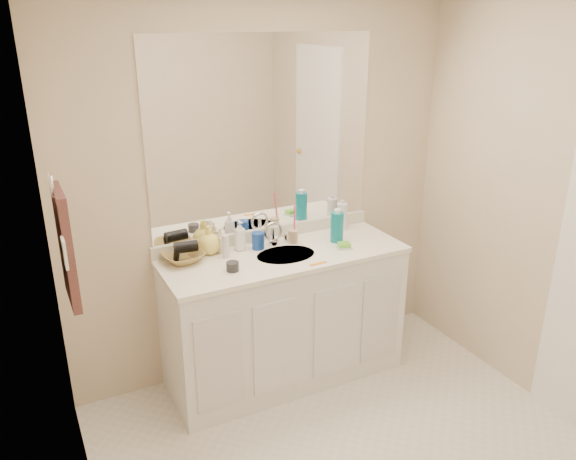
{
  "coord_description": "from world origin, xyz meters",
  "views": [
    {
      "loc": [
        -1.42,
        -1.81,
        2.24
      ],
      "look_at": [
        0.0,
        0.97,
        1.05
      ],
      "focal_mm": 35.0,
      "sensor_mm": 36.0,
      "label": 1
    }
  ],
  "objects": [
    {
      "name": "soap_bottle_cream",
      "position": [
        -0.34,
        1.23,
        0.96
      ],
      "size": [
        0.09,
        0.09,
        0.15
      ],
      "primitive_type": "imported",
      "rotation": [
        0.0,
        0.0,
        0.4
      ],
      "color": "beige",
      "rests_on": "countertop"
    },
    {
      "name": "countertop",
      "position": [
        0.0,
        1.02,
        0.86
      ],
      "size": [
        1.52,
        0.57,
        0.03
      ],
      "primitive_type": "cube",
      "color": "white",
      "rests_on": "vanity_cabinet"
    },
    {
      "name": "green_soap",
      "position": [
        0.37,
        0.93,
        0.9
      ],
      "size": [
        0.09,
        0.07,
        0.03
      ],
      "primitive_type": "cube",
      "rotation": [
        0.0,
        0.0,
        -0.29
      ],
      "color": "#6ACE32",
      "rests_on": "soap_dish"
    },
    {
      "name": "orange_comb",
      "position": [
        0.11,
        0.79,
        0.88
      ],
      "size": [
        0.11,
        0.03,
        0.0
      ],
      "primitive_type": "cube",
      "rotation": [
        0.0,
        0.0,
        0.04
      ],
      "color": "orange",
      "rests_on": "countertop"
    },
    {
      "name": "dark_jar",
      "position": [
        -0.38,
        0.93,
        0.91
      ],
      "size": [
        0.09,
        0.09,
        0.05
      ],
      "primitive_type": "cylinder",
      "rotation": [
        0.0,
        0.0,
        -0.22
      ],
      "color": "#242529",
      "rests_on": "countertop"
    },
    {
      "name": "soap_dish",
      "position": [
        0.37,
        0.93,
        0.89
      ],
      "size": [
        0.11,
        0.1,
        0.01
      ],
      "primitive_type": "cube",
      "rotation": [
        0.0,
        0.0,
        -0.33
      ],
      "color": "silver",
      "rests_on": "countertop"
    },
    {
      "name": "wall_left",
      "position": [
        -1.3,
        0.0,
        1.2
      ],
      "size": [
        0.02,
        2.6,
        2.4
      ],
      "primitive_type": "cube",
      "color": "beige",
      "rests_on": "floor"
    },
    {
      "name": "backsplash",
      "position": [
        0.0,
        1.29,
        0.92
      ],
      "size": [
        1.52,
        0.03,
        0.08
      ],
      "primitive_type": "cube",
      "color": "silver",
      "rests_on": "countertop"
    },
    {
      "name": "mirror",
      "position": [
        0.0,
        1.29,
        1.56
      ],
      "size": [
        1.48,
        0.01,
        1.2
      ],
      "primitive_type": "cube",
      "color": "white",
      "rests_on": "wall_back"
    },
    {
      "name": "wall_back",
      "position": [
        0.0,
        1.3,
        1.2
      ],
      "size": [
        2.6,
        0.02,
        2.4
      ],
      "primitive_type": "cube",
      "color": "beige",
      "rests_on": "floor"
    },
    {
      "name": "towel_ring",
      "position": [
        -1.27,
        0.77,
        1.55
      ],
      "size": [
        0.01,
        0.11,
        0.11
      ],
      "primitive_type": "torus",
      "rotation": [
        0.0,
        1.57,
        0.0
      ],
      "color": "silver",
      "rests_on": "wall_left"
    },
    {
      "name": "vanity_cabinet",
      "position": [
        0.0,
        1.02,
        0.42
      ],
      "size": [
        1.5,
        0.55,
        0.85
      ],
      "primitive_type": "cube",
      "color": "white",
      "rests_on": "floor"
    },
    {
      "name": "hair_dryer",
      "position": [
        -0.57,
        1.19,
        0.97
      ],
      "size": [
        0.14,
        0.08,
        0.07
      ],
      "primitive_type": "cylinder",
      "rotation": [
        0.0,
        1.57,
        -0.1
      ],
      "color": "black",
      "rests_on": "wicker_basket"
    },
    {
      "name": "soap_bottle_yellow",
      "position": [
        -0.41,
        1.24,
        0.97
      ],
      "size": [
        0.18,
        0.18,
        0.18
      ],
      "primitive_type": "imported",
      "rotation": [
        0.0,
        0.0,
        -0.41
      ],
      "color": "#FAE761",
      "rests_on": "countertop"
    },
    {
      "name": "switch_plate",
      "position": [
        -1.27,
        0.57,
        1.3
      ],
      "size": [
        0.01,
        0.08,
        0.13
      ],
      "primitive_type": "cube",
      "color": "white",
      "rests_on": "wall_left"
    },
    {
      "name": "toothbrush",
      "position": [
        0.14,
        1.15,
        1.03
      ],
      "size": [
        0.03,
        0.04,
        0.22
      ],
      "primitive_type": "cylinder",
      "rotation": [
        0.14,
        0.0,
        -0.42
      ],
      "color": "#FF4374",
      "rests_on": "tan_cup"
    },
    {
      "name": "hand_towel",
      "position": [
        -1.25,
        0.77,
        1.25
      ],
      "size": [
        0.04,
        0.32,
        0.55
      ],
      "primitive_type": "cube",
      "color": "#3F2321",
      "rests_on": "towel_ring"
    },
    {
      "name": "wicker_basket",
      "position": [
        -0.59,
        1.19,
        0.91
      ],
      "size": [
        0.28,
        0.28,
        0.06
      ],
      "primitive_type": "imported",
      "rotation": [
        0.0,
        0.0,
        0.18
      ],
      "color": "olive",
      "rests_on": "countertop"
    },
    {
      "name": "faucet",
      "position": [
        0.0,
        1.18,
        0.94
      ],
      "size": [
        0.02,
        0.02,
        0.11
      ],
      "primitive_type": "cylinder",
      "color": "silver",
      "rests_on": "countertop"
    },
    {
      "name": "mouthwash_bottle",
      "position": [
        0.39,
        1.05,
        0.98
      ],
      "size": [
        0.09,
        0.09,
        0.2
      ],
      "primitive_type": "cylinder",
      "rotation": [
        0.0,
        0.0,
        -0.13
      ],
      "color": "#0B7484",
      "rests_on": "countertop"
    },
    {
      "name": "sink_basin",
      "position": [
        0.0,
        1.0,
        0.87
      ],
      "size": [
        0.37,
        0.37,
        0.02
      ],
      "primitive_type": "cylinder",
      "color": "beige",
      "rests_on": "countertop"
    },
    {
      "name": "tan_cup",
      "position": [
        0.13,
        1.15,
        0.92
      ],
      "size": [
        0.08,
        0.08,
        0.09
      ],
      "primitive_type": "cylinder",
      "rotation": [
        0.0,
        0.0,
        0.26
      ],
      "color": "tan",
      "rests_on": "countertop"
    },
    {
      "name": "blue_mug",
      "position": [
        -0.11,
        1.17,
        0.93
      ],
      "size": [
        0.1,
        0.1,
        0.11
      ],
      "primitive_type": "cylinder",
      "rotation": [
        0.0,
        0.0,
        -0.36
      ],
      "color": "#163F9D",
      "rests_on": "countertop"
    },
    {
      "name": "extra_white_bottle",
      "position": [
        -0.34,
        1.13,
        0.95
      ],
      "size": [
        0.04,
        0.04,
        0.14
      ],
      "primitive_type": "cylinder",
      "rotation": [
        0.0,
        0.0,
        -0.01
      ],
      "color": "silver",
      "rests_on": "countertop"
    },
    {
      "name": "soap_bottle_white",
      "position": [
        -0.22,
        1.2,
        0.97
      ],
      "size": [
        0.08,
        0.08,
        0.19
      ],
      "primitive_type": "imported",
      "rotation": [
        0.0,
        0.0,
        0.07
      ],
      "color": "white",
      "rests_on": "countertop"
    },
    {
      "name": "clear_pump_bottle",
      "position": [
        0.54,
        1.22,
        0.97
      ],
      "size": [
        0.08,
        0.08,
        0.18
      ],
      "primitive_type": "cylinder",
      "rotation": [
        0.0,
        0.0,
        -0.23
      ],
      "color": "white",
      "rests_on": "countertop"
    }
  ]
}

